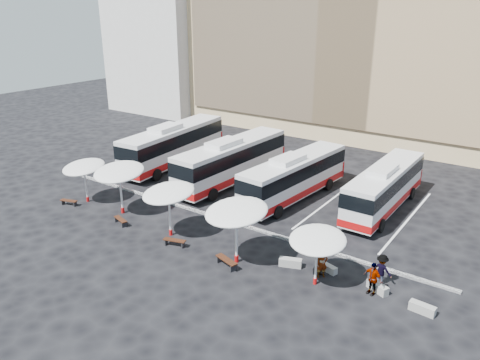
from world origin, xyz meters
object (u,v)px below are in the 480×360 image
Objects in this scene: conc_bench_1 at (328,268)px; bus_1 at (232,160)px; conc_bench_3 at (422,308)px; bus_0 at (174,144)px; wood_bench_2 at (175,241)px; sunshade_2 at (168,193)px; sunshade_3 at (236,212)px; conc_bench_2 at (378,287)px; passenger_1 at (321,258)px; passenger_2 at (372,279)px; bus_2 at (294,176)px; wood_bench_0 at (69,201)px; wood_bench_1 at (121,220)px; sunshade_4 at (318,240)px; wood_bench_3 at (226,261)px; passenger_3 at (382,270)px; sunshade_1 at (119,172)px; conc_bench_0 at (290,263)px; bus_3 at (385,186)px; sunshade_0 at (84,167)px; passenger_0 at (322,263)px.

bus_1 is at bearing 146.74° from conc_bench_1.
conc_bench_3 is (5.44, -0.86, 0.03)m from conc_bench_1.
bus_0 is 16.30m from wood_bench_2.
wood_bench_2 is at bearing -38.34° from sunshade_2.
conc_bench_2 is at bearing 13.03° from sunshade_3.
wood_bench_2 is 0.85× the size of passenger_1.
conc_bench_3 is 2.74m from passenger_2.
bus_2 reaches higher than conc_bench_3.
conc_bench_3 is (25.58, 1.77, -0.08)m from wood_bench_0.
conc_bench_3 is (19.83, 1.78, -0.09)m from wood_bench_1.
sunshade_4 reaches higher than wood_bench_3.
conc_bench_3 reaches higher than wood_bench_1.
conc_bench_2 is at bearing 6.39° from sunshade_2.
passenger_2 is at bearing 91.42° from passenger_3.
passenger_1 is at bearing 8.36° from sunshade_2.
sunshade_1 reaches higher than conc_bench_0.
wood_bench_3 is 0.90× the size of passenger_2.
sunshade_3 is at bearing -50.66° from bus_1.
sunshade_2 is 13.44m from passenger_2.
sunshade_3 is 5.25m from wood_bench_2.
bus_1 is 11.97m from wood_bench_2.
wood_bench_2 reaches higher than conc_bench_1.
conc_bench_2 reaches higher than wood_bench_2.
conc_bench_3 is (10.33, 1.29, -3.01)m from sunshade_3.
sunshade_3 is 10.84m from conc_bench_3.
wood_bench_2 is (-8.80, -13.13, -1.48)m from bus_3.
bus_1 reaches higher than sunshade_2.
sunshade_1 is at bearing 43.85° from passenger_1.
conc_bench_1 is (20.15, 2.63, -0.11)m from wood_bench_0.
bus_2 is at bearing 55.72° from wood_bench_1.
bus_3 is 6.30× the size of passenger_1.
bus_1 reaches higher than sunshade_0.
conc_bench_3 is at bearing -8.94° from conc_bench_1.
bus_2 is at bearing -12.59° from passenger_1.
bus_3 is 14.11m from wood_bench_3.
passenger_0 is (-0.07, -0.76, 0.65)m from conc_bench_1.
sunshade_4 is at bearing 7.46° from wood_bench_2.
sunshade_2 is 2.48× the size of passenger_1.
conc_bench_1 is (2.05, 0.76, -0.04)m from conc_bench_0.
passenger_3 is at bearing -125.44° from passenger_1.
sunshade_3 reaches higher than conc_bench_3.
wood_bench_1 is 14.27m from passenger_1.
sunshade_4 reaches higher than passenger_2.
wood_bench_0 is 15.09m from wood_bench_3.
passenger_1 is at bearing 6.60° from wood_bench_0.
sunshade_4 is 6.05m from conc_bench_3.
passenger_2 is 1.05× the size of passenger_3.
sunshade_3 is (10.86, -0.91, 0.07)m from sunshade_1.
bus_3 is at bearing 50.44° from sunshade_2.
passenger_2 is (9.65, -9.14, -0.94)m from bus_2.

